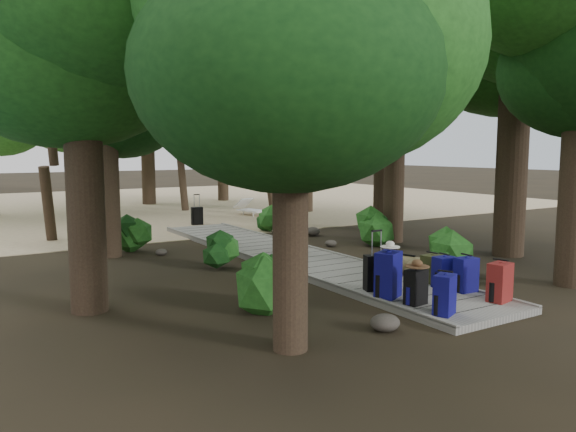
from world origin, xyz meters
TOP-DOWN VIEW (x-y plane):
  - ground at (0.00, 0.00)m, footprint 120.00×120.00m
  - sand_beach at (0.00, 16.00)m, footprint 40.00×22.00m
  - boardwalk at (0.00, 1.00)m, footprint 2.00×12.00m
  - backpack_left_a at (-0.65, -4.45)m, footprint 0.44×0.39m
  - backpack_left_b at (-0.61, -3.80)m, footprint 0.38×0.29m
  - backpack_left_c at (-0.69, -3.22)m, footprint 0.57×0.51m
  - backpack_right_a at (0.71, -4.40)m, footprint 0.45×0.36m
  - backpack_right_b at (0.74, -3.66)m, footprint 0.40×0.30m
  - backpack_right_c at (0.64, -3.24)m, footprint 0.39×0.28m
  - backpack_right_d at (0.76, -2.83)m, footprint 0.41×0.31m
  - duffel_right_khaki at (0.81, -2.14)m, footprint 0.54×0.67m
  - suitcase_on_boardwalk at (-0.55, -2.74)m, footprint 0.46×0.34m
  - lone_suitcase_on_sand at (0.43, 7.93)m, footprint 0.43×0.29m
  - hat_brown at (-0.64, -3.84)m, footprint 0.40×0.40m
  - hat_white at (-0.68, -3.24)m, footprint 0.33×0.33m
  - kayak at (-2.76, 9.68)m, footprint 1.35×3.02m
  - sun_lounger at (3.43, 9.44)m, footprint 1.03×2.06m
  - tree_right_b at (4.87, -1.43)m, footprint 6.05×6.05m
  - tree_right_c at (3.87, 1.68)m, footprint 4.76×4.76m
  - tree_right_d at (5.04, 3.42)m, footprint 5.31×5.31m
  - tree_right_e at (3.75, 7.05)m, footprint 5.55×5.55m
  - tree_right_f at (6.04, 9.54)m, footprint 5.09×5.09m
  - tree_left_a at (-3.29, -4.22)m, footprint 3.99×3.99m
  - tree_left_b at (-5.15, -0.98)m, footprint 4.73×4.73m
  - tree_left_c at (-3.63, 3.62)m, footprint 4.19×4.19m
  - tree_back_a at (-1.77, 15.31)m, footprint 4.60×4.60m
  - tree_back_b at (1.39, 16.20)m, footprint 5.14×5.14m
  - tree_back_c at (5.30, 16.15)m, footprint 4.37×4.37m
  - palm_right_a at (2.85, 5.38)m, footprint 4.54×4.54m
  - palm_right_b at (4.86, 10.52)m, footprint 3.99×3.99m
  - palm_right_c at (2.04, 12.78)m, footprint 4.34×4.34m
  - palm_left_a at (-4.70, 6.98)m, footprint 4.10×4.10m
  - rock_left_a at (-1.71, -4.30)m, footprint 0.46×0.41m
  - rock_left_b at (-2.34, -1.85)m, footprint 0.40×0.36m
  - rock_left_c at (-1.44, 0.15)m, footprint 0.53×0.48m
  - rock_left_d at (-2.51, 3.15)m, footprint 0.29×0.26m
  - rock_right_a at (2.00, -3.38)m, footprint 0.43×0.39m
  - rock_right_b at (2.45, -1.35)m, footprint 0.55×0.50m
  - rock_right_c at (1.85, 1.94)m, footprint 0.33×0.30m
  - rock_right_d at (2.50, 3.78)m, footprint 0.49×0.44m
  - shrub_left_a at (-2.75, -2.52)m, footprint 1.13×1.13m
  - shrub_left_b at (-1.88, 0.95)m, footprint 0.86×0.86m
  - shrub_left_c at (-2.91, 4.05)m, footprint 1.06×1.06m
  - shrub_right_a at (1.87, -2.19)m, footprint 1.12×1.12m
  - shrub_right_b at (2.94, 1.55)m, footprint 1.19×1.19m
  - shrub_right_c at (1.98, 5.39)m, footprint 0.81×0.81m

SIDE VIEW (x-z plane):
  - ground at x=0.00m, z-range 0.00..0.00m
  - sand_beach at x=0.00m, z-range 0.00..0.02m
  - boardwalk at x=0.00m, z-range 0.00..0.12m
  - rock_left_d at x=-2.51m, z-range 0.00..0.16m
  - rock_right_c at x=1.85m, z-range 0.00..0.18m
  - rock_left_b at x=-2.34m, z-range 0.00..0.22m
  - rock_right_a at x=2.00m, z-range 0.00..0.24m
  - rock_left_a at x=-1.71m, z-range 0.00..0.25m
  - rock_right_d at x=2.50m, z-range 0.00..0.27m
  - rock_left_c at x=-1.44m, z-range 0.00..0.29m
  - rock_right_b at x=2.45m, z-range 0.00..0.30m
  - kayak at x=-2.76m, z-range 0.02..0.32m
  - duffel_right_khaki at x=0.81m, z-range 0.12..0.51m
  - lone_suitcase_on_sand at x=0.43m, z-range 0.02..0.64m
  - sun_lounger at x=3.43m, z-range 0.02..0.65m
  - shrub_right_c at x=1.98m, z-range 0.00..0.73m
  - shrub_left_b at x=-1.88m, z-range 0.00..0.78m
  - backpack_right_d at x=0.76m, z-range 0.12..0.70m
  - backpack_right_c at x=0.64m, z-range 0.12..0.76m
  - backpack_left_b at x=-0.61m, z-range 0.12..0.76m
  - suitcase_on_boardwalk at x=-0.55m, z-range 0.12..0.76m
  - backpack_right_b at x=0.74m, z-range 0.12..0.80m
  - backpack_left_a at x=-0.65m, z-range 0.12..0.81m
  - shrub_left_c at x=-2.91m, z-range 0.00..0.95m
  - backpack_right_a at x=0.71m, z-range 0.12..0.84m
  - shrub_right_a at x=1.87m, z-range 0.00..1.01m
  - shrub_left_a at x=-2.75m, z-range 0.00..1.02m
  - shrub_right_b at x=2.94m, z-range 0.00..1.07m
  - backpack_left_c at x=-0.69m, z-range 0.12..0.99m
  - hat_brown at x=-0.64m, z-range 0.76..0.88m
  - hat_white at x=-0.68m, z-range 0.99..1.10m
  - palm_left_a at x=-4.70m, z-range 0.00..6.53m
  - tree_left_a at x=-3.29m, z-range 0.00..6.65m
  - palm_right_c at x=2.04m, z-range 0.00..6.90m
  - tree_left_c at x=-3.63m, z-range 0.00..7.29m
  - palm_right_b at x=4.86m, z-range 0.00..7.70m
  - palm_right_a at x=2.85m, z-range 0.00..7.73m
  - tree_back_c at x=5.30m, z-range 0.00..7.87m
  - tree_back_a at x=-1.77m, z-range 0.00..7.96m
  - tree_right_c at x=3.87m, z-range 0.00..8.23m
  - tree_left_b at x=-5.15m, z-range 0.00..8.51m
  - tree_right_f at x=6.04m, z-range 0.00..9.08m
  - tree_back_b at x=1.39m, z-range 0.00..9.18m
  - tree_right_d at x=5.04m, z-range 0.00..9.73m
  - tree_right_e at x=3.75m, z-range 0.00..9.98m
  - tree_right_b at x=4.87m, z-range 0.00..10.80m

